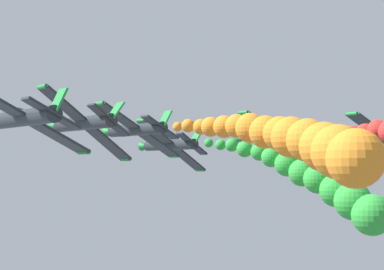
# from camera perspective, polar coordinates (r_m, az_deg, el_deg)

# --- Properties ---
(airplane_lead) EXTENTS (8.13, 10.35, 5.64)m
(airplane_lead) POSITION_cam_1_polar(r_m,az_deg,el_deg) (82.18, -1.71, -0.74)
(airplane_lead) COLOR #23282D
(smoke_trail_lead) EXTENTS (3.25, 22.96, 8.23)m
(smoke_trail_lead) POSITION_cam_1_polar(r_m,az_deg,el_deg) (64.30, 9.94, -3.86)
(smoke_trail_lead) COLOR green
(airplane_left_inner) EXTENTS (8.46, 10.35, 5.09)m
(airplane_left_inner) POSITION_cam_1_polar(r_m,az_deg,el_deg) (71.30, -4.22, 0.41)
(airplane_left_inner) COLOR #23282D
(smoke_trail_left_inner) EXTENTS (5.48, 25.37, 5.32)m
(smoke_trail_left_inner) POSITION_cam_1_polar(r_m,az_deg,el_deg) (50.27, 8.35, -0.58)
(smoke_trail_left_inner) COLOR orange
(airplane_right_inner) EXTENTS (8.18, 10.35, 5.56)m
(airplane_right_inner) POSITION_cam_1_polar(r_m,az_deg,el_deg) (81.91, 5.72, -0.15)
(airplane_right_inner) COLOR #23282D
(smoke_trail_right_inner) EXTENTS (4.12, 14.46, 2.42)m
(smoke_trail_right_inner) POSITION_cam_1_polar(r_m,az_deg,el_deg) (69.01, 13.82, 0.27)
(smoke_trail_right_inner) COLOR red
(airplane_left_outer) EXTENTS (7.89, 10.35, 5.99)m
(airplane_left_outer) POSITION_cam_1_polar(r_m,az_deg,el_deg) (62.10, -8.10, 0.88)
(airplane_left_outer) COLOR #23282D
(airplane_right_outer) EXTENTS (8.77, 10.35, 4.47)m
(airplane_right_outer) POSITION_cam_1_polar(r_m,az_deg,el_deg) (82.36, 13.52, 0.09)
(airplane_right_outer) COLOR #23282D
(airplane_trailing) EXTENTS (8.72, 10.35, 4.59)m
(airplane_trailing) POSITION_cam_1_polar(r_m,az_deg,el_deg) (50.83, -12.40, 1.27)
(airplane_trailing) COLOR #23282D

